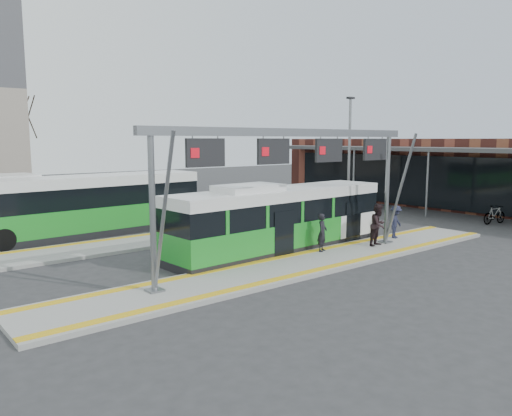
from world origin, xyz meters
The scene contains 15 objects.
ground centered at (0.00, 0.00, 0.00)m, with size 120.00×120.00×0.00m, color #2D2D30.
platform_main centered at (0.00, 0.00, 0.07)m, with size 22.00×3.00×0.15m, color gray.
platform_second centered at (-4.00, 8.00, 0.07)m, with size 20.00×3.00×0.15m, color gray.
tactile_main centered at (0.00, 0.00, 0.16)m, with size 22.00×2.65×0.02m.
tactile_second centered at (-4.00, 9.15, 0.16)m, with size 20.00×0.35×0.02m.
gantry centered at (-0.35, 0.25, 4.30)m, with size 13.00×1.68×5.20m.
station_building centered at (21.83, 4.00, 2.53)m, with size 11.50×32.00×5.00m.
hero_bus centered at (0.90, 2.60, 1.41)m, with size 11.30×2.89×3.08m.
bg_bus_green centered at (-4.42, 11.72, 1.53)m, with size 12.50×3.37×3.09m.
passenger_a centered at (1.85, 0.90, 0.97)m, with size 0.60×0.39×1.64m, color black.
passenger_b centered at (4.67, 0.11, 1.10)m, with size 0.92×0.72×1.90m, color black.
passenger_c centered at (6.77, 0.65, 0.95)m, with size 1.04×0.60×1.60m, color #1F2138.
bicycle_d centered at (15.47, -0.08, 0.56)m, with size 0.52×1.85×1.11m, color gray.
tree_mid centered at (-1.83, 31.85, 6.79)m, with size 1.40×1.40×8.95m.
lamp_east centered at (9.88, 6.31, 3.97)m, with size 0.50×0.25×7.46m.
Camera 1 is at (-13.71, -13.63, 4.93)m, focal length 35.00 mm.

